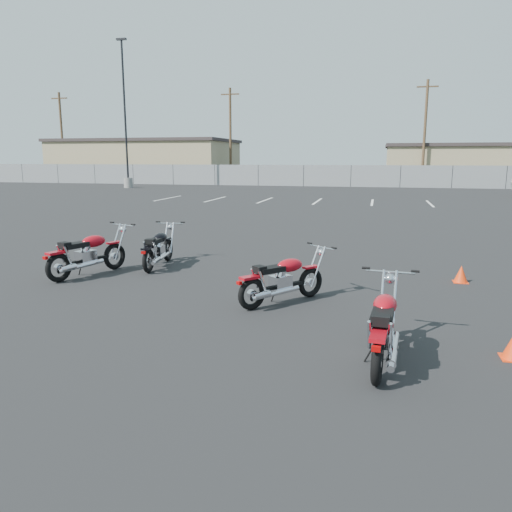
% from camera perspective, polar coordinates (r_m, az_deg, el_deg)
% --- Properties ---
extents(ground, '(120.00, 120.00, 0.00)m').
position_cam_1_polar(ground, '(8.66, -2.24, -4.91)').
color(ground, black).
rests_on(ground, ground).
extents(motorcycle_front_red, '(1.10, 2.01, 1.00)m').
position_cam_1_polar(motorcycle_front_red, '(10.83, -18.69, 0.23)').
color(motorcycle_front_red, black).
rests_on(motorcycle_front_red, ground).
extents(motorcycle_second_black, '(0.72, 1.86, 0.91)m').
position_cam_1_polar(motorcycle_second_black, '(11.32, -11.08, 0.86)').
color(motorcycle_second_black, black).
rests_on(motorcycle_second_black, ground).
extents(motorcycle_third_red, '(1.45, 1.64, 0.91)m').
position_cam_1_polar(motorcycle_third_red, '(8.30, 3.05, -2.68)').
color(motorcycle_third_red, black).
rests_on(motorcycle_third_red, ground).
extents(motorcycle_rear_red, '(0.75, 1.94, 0.95)m').
position_cam_1_polar(motorcycle_rear_red, '(6.14, 14.39, -7.87)').
color(motorcycle_rear_red, black).
rests_on(motorcycle_rear_red, ground).
extents(training_cone_near, '(0.28, 0.28, 0.33)m').
position_cam_1_polar(training_cone_near, '(10.54, 22.39, -1.91)').
color(training_cone_near, '#FF3A0D').
rests_on(training_cone_near, ground).
extents(light_pole_west, '(0.80, 0.70, 11.47)m').
position_cam_1_polar(light_pole_west, '(42.29, -14.56, 11.74)').
color(light_pole_west, gray).
rests_on(light_pole_west, ground).
extents(chainlink_fence, '(80.06, 0.06, 1.80)m').
position_cam_1_polar(chainlink_fence, '(43.08, 10.79, 8.97)').
color(chainlink_fence, slate).
rests_on(chainlink_fence, ground).
extents(tan_building_west, '(18.40, 10.40, 4.30)m').
position_cam_1_polar(tan_building_west, '(55.59, -12.41, 10.66)').
color(tan_building_west, '#9C8E65').
rests_on(tan_building_west, ground).
extents(tan_building_east, '(14.40, 9.40, 3.70)m').
position_cam_1_polar(tan_building_east, '(52.57, 22.49, 9.74)').
color(tan_building_east, '#9C8E65').
rests_on(tan_building_east, ground).
extents(utility_pole_a, '(1.80, 0.24, 9.00)m').
position_cam_1_polar(utility_pole_a, '(57.07, -21.30, 12.72)').
color(utility_pole_a, '#453120').
rests_on(utility_pole_a, ground).
extents(utility_pole_b, '(1.80, 0.24, 9.00)m').
position_cam_1_polar(utility_pole_b, '(50.13, -2.94, 13.76)').
color(utility_pole_b, '#453120').
rests_on(utility_pole_b, ground).
extents(utility_pole_c, '(1.80, 0.24, 9.00)m').
position_cam_1_polar(utility_pole_c, '(47.20, 18.73, 13.37)').
color(utility_pole_c, '#453120').
rests_on(utility_pole_c, ground).
extents(parking_line_stripes, '(15.12, 4.00, 0.01)m').
position_cam_1_polar(parking_line_stripes, '(28.50, 4.01, 6.31)').
color(parking_line_stripes, silver).
rests_on(parking_line_stripes, ground).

